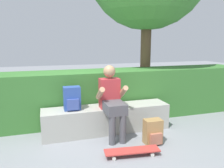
# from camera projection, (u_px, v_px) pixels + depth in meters

# --- Properties ---
(ground_plane) EXTENTS (24.00, 24.00, 0.00)m
(ground_plane) POSITION_uv_depth(u_px,v_px,m) (111.00, 137.00, 3.78)
(ground_plane) COLOR gray
(bench_main) EXTENTS (2.29, 0.47, 0.47)m
(bench_main) POSITION_uv_depth(u_px,v_px,m) (107.00, 119.00, 3.99)
(bench_main) COLOR #A4A399
(bench_main) RESTS_ON ground
(person_skater) EXTENTS (0.49, 0.62, 1.22)m
(person_skater) POSITION_uv_depth(u_px,v_px,m) (112.00, 99.00, 3.72)
(person_skater) COLOR #B73338
(person_skater) RESTS_ON ground
(skateboard_near_person) EXTENTS (0.82, 0.29, 0.09)m
(skateboard_near_person) POSITION_uv_depth(u_px,v_px,m) (132.00, 151.00, 3.16)
(skateboard_near_person) COLOR #BC3833
(skateboard_near_person) RESTS_ON ground
(backpack_on_bench) EXTENTS (0.28, 0.23, 0.40)m
(backpack_on_bench) POSITION_uv_depth(u_px,v_px,m) (72.00, 99.00, 3.73)
(backpack_on_bench) COLOR #2D4C99
(backpack_on_bench) RESTS_ON bench_main
(backpack_on_ground) EXTENTS (0.28, 0.23, 0.40)m
(backpack_on_ground) POSITION_uv_depth(u_px,v_px,m) (153.00, 132.00, 3.52)
(backpack_on_ground) COLOR #A37A47
(backpack_on_ground) RESTS_ON ground
(hedge_row) EXTENTS (6.39, 0.77, 1.03)m
(hedge_row) POSITION_uv_depth(u_px,v_px,m) (105.00, 95.00, 4.62)
(hedge_row) COLOR #37712F
(hedge_row) RESTS_ON ground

